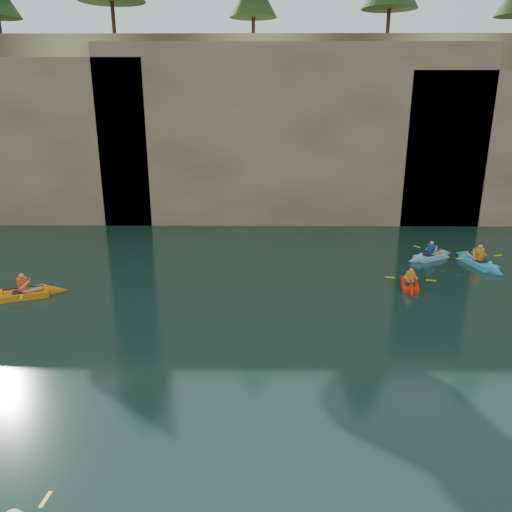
{
  "coord_description": "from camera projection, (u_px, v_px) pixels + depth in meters",
  "views": [
    {
      "loc": [
        0.05,
        -9.8,
        7.98
      ],
      "look_at": [
        -0.11,
        5.71,
        3.0
      ],
      "focal_mm": 35.0,
      "sensor_mm": 36.0,
      "label": 1
    }
  ],
  "objects": [
    {
      "name": "ground",
      "position": [
        258.0,
        451.0,
        11.77
      ],
      "size": [
        160.0,
        160.0,
        0.0
      ],
      "primitive_type": "plane",
      "color": "black",
      "rests_on": "ground"
    },
    {
      "name": "cliff",
      "position": [
        260.0,
        123.0,
        38.49
      ],
      "size": [
        70.0,
        16.0,
        12.0
      ],
      "primitive_type": "cube",
      "color": "tan",
      "rests_on": "ground"
    },
    {
      "name": "cliff_slab_center",
      "position": [
        292.0,
        134.0,
        31.52
      ],
      "size": [
        24.0,
        2.4,
        11.4
      ],
      "primitive_type": "cube",
      "color": "tan",
      "rests_on": "ground"
    },
    {
      "name": "sea_cave_center",
      "position": [
        198.0,
        200.0,
        32.21
      ],
      "size": [
        3.5,
        1.0,
        3.2
      ],
      "primitive_type": "cube",
      "color": "black",
      "rests_on": "ground"
    },
    {
      "name": "sea_cave_east",
      "position": [
        416.0,
        190.0,
        31.88
      ],
      "size": [
        5.0,
        1.0,
        4.5
      ],
      "primitive_type": "cube",
      "color": "black",
      "rests_on": "ground"
    },
    {
      "name": "kayaker_orange",
      "position": [
        24.0,
        294.0,
        20.7
      ],
      "size": [
        3.47,
        2.41,
        1.3
      ],
      "rotation": [
        0.0,
        0.0,
        0.37
      ],
      "color": "orange",
      "rests_on": "ground"
    },
    {
      "name": "kayaker_red_far",
      "position": [
        410.0,
        284.0,
        21.83
      ],
      "size": [
        2.11,
        3.0,
        1.07
      ],
      "rotation": [
        0.0,
        0.0,
        1.36
      ],
      "color": "red",
      "rests_on": "ground"
    },
    {
      "name": "kayaker_ltblue_mid",
      "position": [
        430.0,
        256.0,
        25.6
      ],
      "size": [
        3.03,
        2.14,
        1.17
      ],
      "rotation": [
        0.0,
        0.0,
        0.52
      ],
      "color": "#80B2D6",
      "rests_on": "ground"
    },
    {
      "name": "kayaker_blue_east",
      "position": [
        478.0,
        262.0,
        24.63
      ],
      "size": [
        2.51,
        3.76,
        1.31
      ],
      "rotation": [
        0.0,
        0.0,
        1.8
      ],
      "color": "#3DA0CF",
      "rests_on": "ground"
    }
  ]
}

